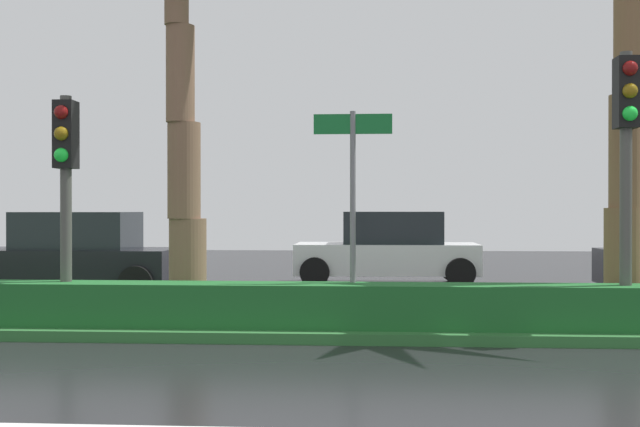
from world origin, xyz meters
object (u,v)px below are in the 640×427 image
(traffic_signal_median_right, at_px, (626,138))
(car_in_traffic_leading, at_px, (73,255))
(street_name_sign, at_px, (353,188))
(traffic_signal_median_left, at_px, (65,167))
(car_in_traffic_second, at_px, (388,249))

(traffic_signal_median_right, distance_m, car_in_traffic_leading, 11.04)
(traffic_signal_median_right, bearing_deg, street_name_sign, 176.86)
(traffic_signal_median_right, height_order, street_name_sign, traffic_signal_median_right)
(traffic_signal_median_left, bearing_deg, car_in_traffic_second, 59.49)
(traffic_signal_median_right, xyz_separation_m, car_in_traffic_leading, (-9.59, 5.12, -1.90))
(car_in_traffic_leading, xyz_separation_m, car_in_traffic_second, (6.56, 2.95, 0.00))
(street_name_sign, xyz_separation_m, car_in_traffic_second, (0.66, 7.87, -1.25))
(car_in_traffic_leading, bearing_deg, street_name_sign, 140.22)
(traffic_signal_median_left, relative_size, traffic_signal_median_right, 0.86)
(traffic_signal_median_right, relative_size, car_in_traffic_leading, 0.87)
(traffic_signal_median_right, distance_m, street_name_sign, 3.75)
(traffic_signal_median_left, xyz_separation_m, car_in_traffic_leading, (-1.84, 5.06, -1.55))
(traffic_signal_median_left, height_order, car_in_traffic_leading, traffic_signal_median_left)
(street_name_sign, distance_m, car_in_traffic_leading, 7.79)
(street_name_sign, height_order, car_in_traffic_second, street_name_sign)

